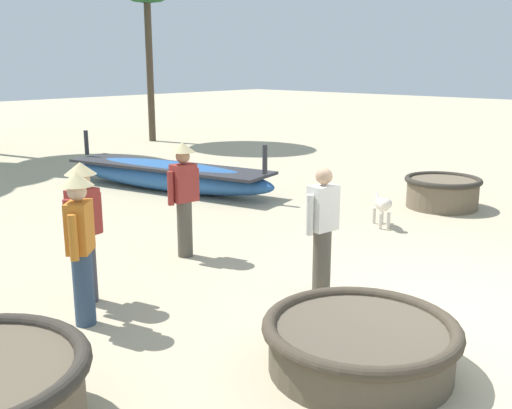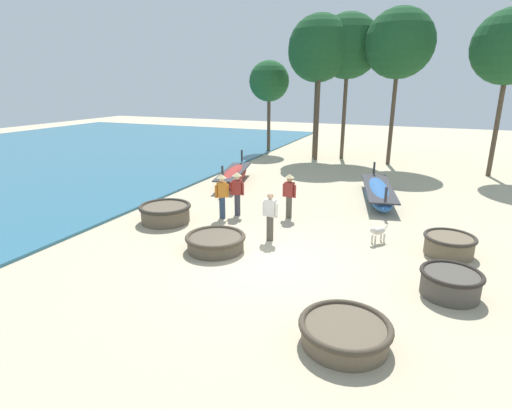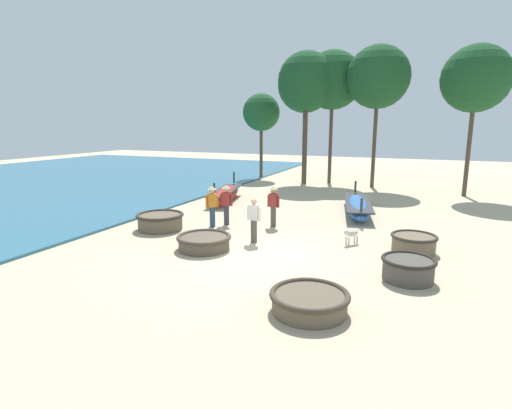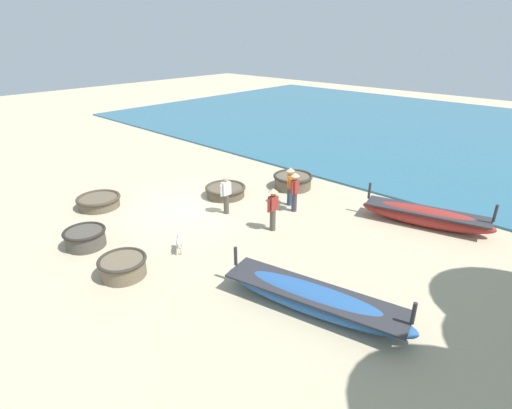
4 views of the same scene
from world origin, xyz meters
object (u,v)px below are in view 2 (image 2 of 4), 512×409
tree_right_mid (348,46)px  coracle_far_right (450,283)px  tree_tall_back (399,44)px  fisherman_standing_right (289,193)px  dog (378,232)px  long_boat_blue_hull (233,176)px  tree_left_mid (269,81)px  coracle_front_left (216,242)px  coracle_nearest (345,332)px  fisherman_crouching (270,215)px  tree_leftmost (320,47)px  fisherman_hauling (222,193)px  long_boat_red_hull (378,192)px  fisherman_standing_left (237,191)px  tree_center (510,47)px  coracle_center (449,244)px  coracle_far_left (165,212)px  tree_rightmost (318,52)px

tree_right_mid → coracle_far_right: bearing=-70.8°
tree_tall_back → coracle_far_right: bearing=-79.9°
fisherman_standing_right → dog: size_ratio=3.02×
dog → tree_tall_back: 14.95m
long_boat_blue_hull → tree_left_mid: (-1.82, 9.61, 4.54)m
coracle_front_left → coracle_far_right: bearing=-2.2°
tree_left_mid → coracle_nearest: bearing=-65.2°
tree_tall_back → coracle_nearest: bearing=-87.2°
coracle_far_right → tree_tall_back: (-2.87, 16.08, 6.62)m
fisherman_standing_right → fisherman_crouching: bearing=-86.5°
tree_left_mid → tree_leftmost: bearing=-22.0°
fisherman_hauling → fisherman_crouching: fisherman_hauling is taller
long_boat_red_hull → long_boat_blue_hull: long_boat_blue_hull is taller
fisherman_standing_left → tree_left_mid: (-4.16, 14.08, 3.96)m
coracle_far_right → tree_center: size_ratio=0.17×
dog → tree_leftmost: 15.79m
long_boat_blue_hull → fisherman_standing_left: size_ratio=2.92×
fisherman_hauling → tree_tall_back: (4.69, 13.12, 6.00)m
tree_center → fisherman_standing_left: bearing=-130.5°
tree_tall_back → tree_leftmost: tree_tall_back is taller
coracle_center → dog: coracle_center is taller
fisherman_crouching → tree_center: tree_center is taller
coracle_center → coracle_far_right: size_ratio=1.03×
coracle_front_left → coracle_nearest: 5.39m
long_boat_red_hull → tree_center: tree_center is taller
coracle_far_left → long_boat_red_hull: size_ratio=0.34×
tree_center → dog: bearing=-110.1°
coracle_far_right → coracle_far_left: bearing=169.0°
coracle_front_left → fisherman_crouching: size_ratio=1.16×
coracle_nearest → dog: 5.49m
fisherman_standing_right → tree_leftmost: bearing=100.0°
coracle_center → dog: bearing=177.0°
fisherman_standing_right → tree_center: (7.76, 10.83, 5.56)m
fisherman_standing_left → tree_rightmost: bearing=92.3°
long_boat_blue_hull → dog: size_ratio=8.82×
coracle_nearest → tree_rightmost: (-5.79, 19.48, 6.44)m
coracle_center → long_boat_red_hull: 5.79m
tree_right_mid → tree_leftmost: size_ratio=1.01×
long_boat_red_hull → tree_left_mid: (-8.83, 9.82, 4.58)m
coracle_front_left → long_boat_red_hull: size_ratio=0.33×
long_boat_blue_hull → tree_left_mid: 10.78m
coracle_far_right → tree_left_mid: size_ratio=0.22×
coracle_nearest → tree_right_mid: size_ratio=0.20×
fisherman_standing_left → tree_rightmost: (-0.54, 13.18, 5.75)m
long_boat_red_hull → tree_tall_back: tree_tall_back is taller
long_boat_blue_hull → long_boat_red_hull: bearing=-1.7°
coracle_nearest → fisherman_standing_right: bearing=116.4°
long_boat_red_hull → fisherman_hauling: 6.98m
long_boat_blue_hull → fisherman_standing_right: size_ratio=2.92×
tree_tall_back → tree_left_mid: bearing=170.0°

